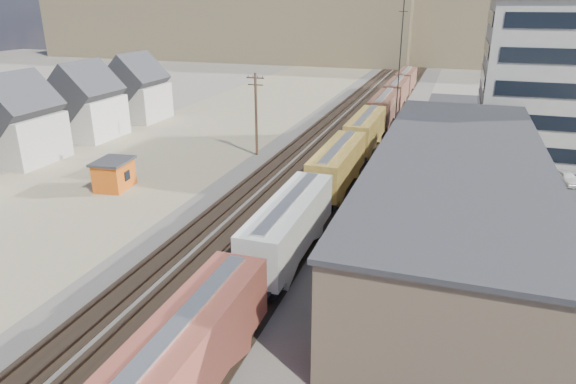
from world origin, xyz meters
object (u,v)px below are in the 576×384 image
(utility_pole_north, at_px, (256,113))
(parked_car_blue, at_px, (501,155))
(freight_train, at_px, (353,145))
(maintenance_shed, at_px, (114,174))

(utility_pole_north, relative_size, parked_car_blue, 2.01)
(freight_train, height_order, parked_car_blue, freight_train)
(maintenance_shed, bearing_deg, parked_car_blue, 31.17)
(freight_train, bearing_deg, maintenance_shed, -146.98)
(freight_train, bearing_deg, utility_pole_north, 171.87)
(parked_car_blue, bearing_deg, utility_pole_north, 165.35)
(parked_car_blue, bearing_deg, freight_train, -179.91)
(freight_train, distance_m, utility_pole_north, 12.67)
(freight_train, relative_size, parked_car_blue, 24.06)
(freight_train, relative_size, maintenance_shed, 26.84)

